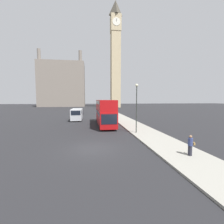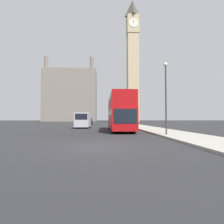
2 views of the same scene
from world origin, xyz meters
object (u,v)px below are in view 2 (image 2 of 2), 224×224
(parked_sedan, at_px, (89,122))
(street_lamp, at_px, (166,87))
(red_double_decker_bus, at_px, (120,111))
(clock_tower, at_px, (133,59))
(white_van, at_px, (83,120))

(parked_sedan, bearing_deg, street_lamp, -72.85)
(red_double_decker_bus, relative_size, parked_sedan, 2.44)
(street_lamp, distance_m, parked_sedan, 30.44)
(red_double_decker_bus, bearing_deg, clock_tower, 78.50)
(street_lamp, bearing_deg, clock_tower, 82.45)
(white_van, height_order, parked_sedan, white_van)
(clock_tower, relative_size, street_lamp, 9.50)
(white_van, height_order, street_lamp, street_lamp)
(white_van, xyz_separation_m, street_lamp, (8.58, -13.80, 2.88))
(clock_tower, height_order, red_double_decker_bus, clock_tower)
(red_double_decker_bus, relative_size, white_van, 2.07)
(street_lamp, relative_size, parked_sedan, 1.36)
(clock_tower, bearing_deg, red_double_decker_bus, -101.50)
(clock_tower, xyz_separation_m, white_van, (-17.45, -53.14, -28.90))
(parked_sedan, bearing_deg, white_van, -88.73)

